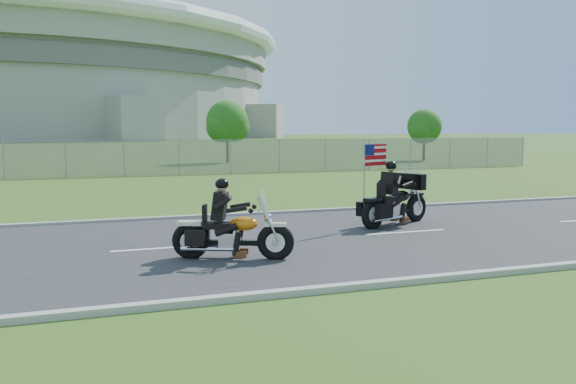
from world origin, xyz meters
name	(u,v)px	position (x,y,z in m)	size (l,w,h in m)	color
ground	(252,244)	(0.00, 0.00, 0.00)	(420.00, 420.00, 0.00)	#394F18
road	(252,243)	(0.00, 0.00, 0.02)	(120.00, 8.00, 0.04)	#28282B
curb_north	(217,216)	(0.00, 4.05, 0.05)	(120.00, 0.18, 0.12)	#9E9B93
curb_south	(316,290)	(0.00, -4.05, 0.05)	(120.00, 0.18, 0.12)	#9E9B93
fence	(66,159)	(-5.00, 20.00, 1.00)	(60.00, 0.03, 2.00)	gray
stadium	(38,84)	(-20.00, 170.00, 15.58)	(140.40, 140.40, 29.20)	#A3A099
tree_fence_near	(228,124)	(6.04, 30.04, 2.97)	(3.52, 3.28, 4.75)	#382316
tree_fence_far	(425,128)	(22.04, 28.03, 2.64)	(3.08, 2.87, 4.20)	#382316
motorcycle_lead	(231,234)	(-0.80, -1.40, 0.53)	(2.36, 1.21, 1.67)	black
motorcycle_follow	(395,204)	(4.30, 1.10, 0.61)	(2.53, 1.36, 2.21)	black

